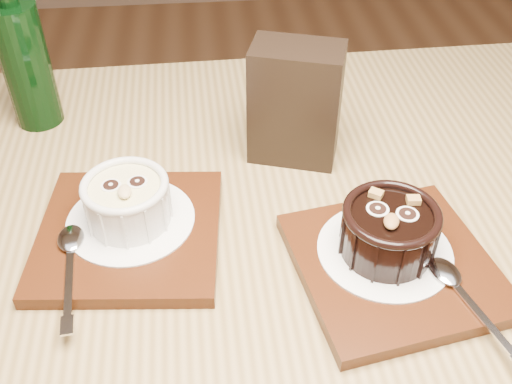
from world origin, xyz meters
The scene contains 11 objects.
table centered at (-0.07, 0.15, 0.66)m, with size 1.22×0.83×0.75m.
tray_left centered at (-0.17, 0.18, 0.76)m, with size 0.18×0.18×0.01m, color #421D0B.
doily_left centered at (-0.17, 0.19, 0.77)m, with size 0.13×0.13×0.00m, color white.
ramekin_white centered at (-0.17, 0.19, 0.79)m, with size 0.09×0.09×0.05m.
spoon_left centered at (-0.22, 0.13, 0.77)m, with size 0.03×0.13×0.01m, color silver, non-canonical shape.
tray_right centered at (0.08, 0.11, 0.76)m, with size 0.18×0.18×0.01m, color #421D0B.
doily_right centered at (0.08, 0.13, 0.77)m, with size 0.13×0.13×0.00m, color white.
ramekin_dark centered at (0.08, 0.13, 0.80)m, with size 0.09×0.09×0.05m.
spoon_right centered at (0.13, 0.06, 0.77)m, with size 0.03×0.13×0.01m, color silver, non-canonical shape.
condiment_stand centered at (0.01, 0.31, 0.82)m, with size 0.10×0.06×0.14m, color black.
green_bottle centered at (-0.30, 0.41, 0.83)m, with size 0.06×0.06×0.22m.
Camera 1 is at (-0.09, -0.26, 1.19)m, focal length 42.00 mm.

